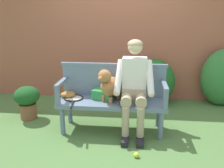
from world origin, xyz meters
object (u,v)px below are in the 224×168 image
person_seated (134,84)px  dog_on_bench (110,85)px  baseball_glove (68,94)px  tennis_ball (136,155)px  tennis_racket (74,99)px  garden_bench (112,105)px  potted_plant (27,100)px  sports_bag (103,94)px

person_seated → dog_on_bench: 0.34m
person_seated → baseball_glove: person_seated is taller
person_seated → tennis_ball: size_ratio=20.25×
tennis_racket → garden_bench: bearing=-0.4°
dog_on_bench → tennis_ball: size_ratio=7.36×
dog_on_bench → baseball_glove: (-0.64, 0.11, -0.20)m
garden_bench → potted_plant: bearing=169.1°
tennis_ball → baseball_glove: bearing=143.9°
garden_bench → baseball_glove: (-0.67, 0.08, 0.11)m
tennis_racket → sports_bag: size_ratio=2.07×
dog_on_bench → garden_bench: bearing=43.7°
person_seated → tennis_racket: person_seated is taller
person_seated → potted_plant: person_seated is taller
sports_bag → tennis_ball: sports_bag is taller
dog_on_bench → sports_bag: 0.22m
person_seated → potted_plant: (-1.72, 0.29, -0.41)m
baseball_glove → sports_bag: 0.53m
person_seated → sports_bag: 0.50m
dog_on_bench → sports_bag: bearing=140.6°
baseball_glove → potted_plant: (-0.74, 0.19, -0.19)m
person_seated → tennis_ball: (0.05, -0.66, -0.70)m
garden_bench → dog_on_bench: bearing=-136.3°
sports_bag → person_seated: bearing=-9.3°
garden_bench → baseball_glove: bearing=173.0°
garden_bench → sports_bag: (-0.14, 0.06, 0.13)m
person_seated → sports_bag: person_seated is taller
tennis_ball → sports_bag: bearing=124.7°
dog_on_bench → tennis_racket: size_ratio=0.84×
garden_bench → person_seated: bearing=-2.8°
garden_bench → tennis_ball: 0.85m
sports_bag → potted_plant: sports_bag is taller
garden_bench → tennis_racket: size_ratio=2.66×
garden_bench → baseball_glove: baseball_glove is taller
tennis_ball → dog_on_bench: bearing=121.7°
sports_bag → tennis_ball: size_ratio=4.24×
baseball_glove → tennis_ball: size_ratio=3.33×
potted_plant → baseball_glove: bearing=-14.4°
tennis_racket → baseball_glove: size_ratio=2.63×
tennis_racket → baseball_glove: (-0.10, 0.08, 0.04)m
dog_on_bench → person_seated: bearing=2.6°
baseball_glove → tennis_ball: (1.03, -0.75, -0.48)m
sports_bag → tennis_ball: 1.02m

